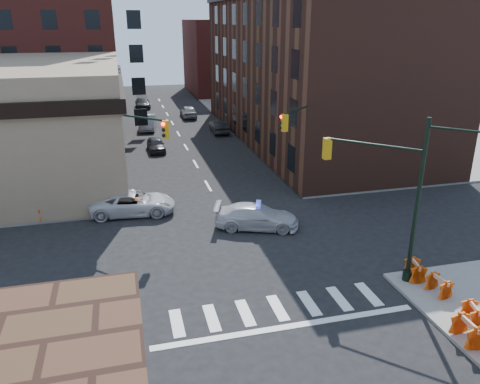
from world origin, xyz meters
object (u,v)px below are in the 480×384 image
pickup (133,203)px  barrel_road (253,218)px  parked_car_wnear (156,145)px  barrel_bank (138,207)px  parked_car_enear (219,127)px  pedestrian_b (31,202)px  barricade_se_a (415,270)px  police_car (257,216)px  pedestrian_a (101,202)px  parked_car_wfar (148,122)px  barricade_nw_a (114,195)px

pickup → barrel_road: bearing=-112.8°
parked_car_wnear → barrel_bank: (-2.48, -15.58, -0.11)m
parked_car_enear → pickup: bearing=65.9°
parked_car_enear → pedestrian_b: 26.50m
pickup → parked_car_enear: 23.86m
barrel_road → barricade_se_a: barrel_road is taller
police_car → parked_car_enear: size_ratio=1.17×
police_car → pickup: pickup is taller
pickup → parked_car_wnear: size_ratio=1.41×
parked_car_enear → pedestrian_a: bearing=61.4°
parked_car_wfar → barricade_nw_a: size_ratio=3.94×
parked_car_wnear → pedestrian_b: (-9.07, -14.52, 0.48)m
barrel_road → barricade_nw_a: (-8.34, 6.04, 0.06)m
pedestrian_a → police_car: bearing=2.4°
police_car → parked_car_wfar: parked_car_wfar is taller
parked_car_enear → parked_car_wnear: bearing=40.6°
pickup → pedestrian_a: (-2.02, 0.20, 0.21)m
pickup → parked_car_enear: pickup is taller
barrel_bank → parked_car_wnear: bearing=81.0°
pedestrian_a → barricade_nw_a: 2.20m
parked_car_wnear → barrel_road: size_ratio=3.47×
police_car → parked_car_wfar: bearing=27.8°
pickup → parked_car_enear: bearing=-20.2°
police_car → barricade_se_a: bearing=-125.4°
barricade_nw_a → pickup: bearing=-74.1°
parked_car_enear → barricade_nw_a: size_ratio=3.47×
pedestrian_a → barrel_road: 10.04m
pedestrian_a → barricade_nw_a: size_ratio=1.30×
pickup → barricade_se_a: 17.77m
pedestrian_b → barricade_nw_a: (5.12, 1.33, -0.52)m
parked_car_wnear → pedestrian_b: pedestrian_b is taller
pickup → barrel_road: size_ratio=4.88×
parked_car_wfar → pedestrian_a: pedestrian_a is taller
barricade_nw_a → pedestrian_a: bearing=-125.2°
pickup → parked_car_wfar: bearing=-0.6°
police_car → parked_car_enear: 25.82m
barrel_road → pedestrian_a: bearing=156.3°
barricade_se_a → police_car: bearing=49.4°
parked_car_wnear → barrel_road: bearing=-79.0°
barrel_bank → pickup: bearing=146.3°
pedestrian_b → barricade_se_a: bearing=-62.4°
pedestrian_b → barrel_bank: (6.59, -1.07, -0.60)m
parked_car_enear → pedestrian_a: size_ratio=2.67×
police_car → barricade_nw_a: size_ratio=4.05×
parked_car_wnear → parked_car_enear: parked_car_enear is taller
police_car → barrel_bank: bearing=79.6°
pedestrian_b → parked_car_wnear: bearing=29.5°
police_car → barrel_bank: police_car is taller
barrel_bank → barricade_se_a: 17.41m
pickup → pedestrian_b: (-6.29, 0.87, 0.39)m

